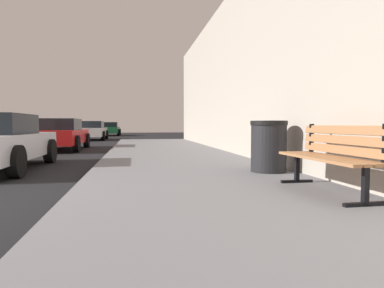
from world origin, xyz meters
The scene contains 7 objects.
sidewalk centered at (4.00, 0.00, 0.07)m, with size 4.00×32.00×0.15m, color slate.
building_wall centered at (6.20, 0.00, 2.60)m, with size 0.70×32.00×5.20m, color #ADA393.
bench centered at (5.39, -0.57, 0.66)m, with size 0.53×1.74×0.89m.
trash_bin centered at (5.33, 1.37, 0.63)m, with size 0.68×0.68×0.95m.
car_red centered at (-0.16, 9.69, 0.65)m, with size 1.95×4.20×1.27m.
car_white centered at (-0.08, 18.77, 0.65)m, with size 2.03×4.21×1.27m.
car_green centered at (0.43, 27.87, 0.65)m, with size 2.02×4.39×1.27m.
Camera 1 is at (2.88, -4.49, 1.03)m, focal length 31.13 mm.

